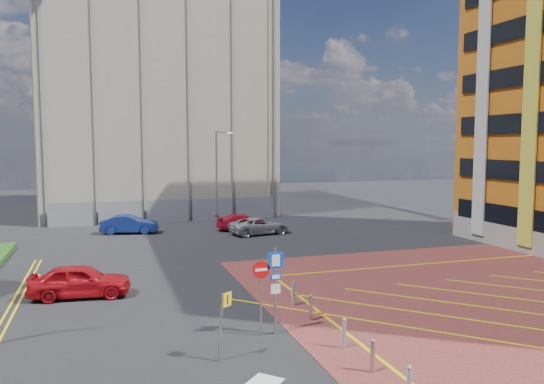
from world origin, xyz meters
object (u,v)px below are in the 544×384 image
lamp_back (217,173)px  car_blue_back (130,224)px  warning_sign (223,317)px  sign_cluster (270,282)px  car_red_left (80,281)px  car_red_back (243,222)px  car_silver_back (259,226)px

lamp_back → car_blue_back: (-7.56, -2.98, -3.65)m
warning_sign → sign_cluster: bearing=39.0°
car_red_left → car_red_back: bearing=-30.4°
car_blue_back → car_silver_back: size_ratio=0.93×
sign_cluster → car_blue_back: (-3.78, 24.03, -1.24)m
warning_sign → car_blue_back: size_ratio=0.52×
car_red_back → warning_sign: bearing=161.8°
sign_cluster → warning_sign: 2.78m
car_red_back → car_silver_back: bearing=-166.3°
lamp_back → car_silver_back: lamp_back is taller
warning_sign → car_blue_back: warning_sign is taller
warning_sign → car_red_back: size_ratio=0.52×
car_red_back → car_blue_back: bearing=81.4°
warning_sign → car_silver_back: bearing=70.8°
car_red_left → car_red_back: size_ratio=1.02×
lamp_back → warning_sign: size_ratio=3.57×
lamp_back → car_silver_back: (1.90, -6.31, -3.71)m
car_silver_back → sign_cluster: bearing=154.6°
lamp_back → car_blue_back: bearing=-158.5°
lamp_back → car_red_left: 22.76m
car_blue_back → sign_cluster: bearing=-159.2°
warning_sign → car_red_back: (7.15, 24.73, -0.80)m
car_red_left → lamp_back: bearing=-21.7°
lamp_back → car_red_left: (-10.55, -19.84, -3.60)m
sign_cluster → car_silver_back: (5.68, 20.70, -1.31)m
warning_sign → car_red_left: warning_sign is taller
car_red_back → car_silver_back: size_ratio=0.93×
car_red_back → sign_cluster: bearing=165.6°
lamp_back → car_red_back: lamp_back is taller
car_red_left → car_blue_back: bearing=-3.8°
warning_sign → car_blue_back: (-1.66, 25.75, -0.72)m
car_red_left → car_blue_back: (2.98, 16.85, -0.04)m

